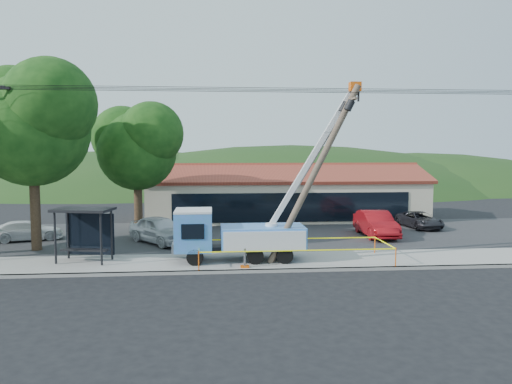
{
  "coord_description": "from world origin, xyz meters",
  "views": [
    {
      "loc": [
        -1.96,
        -21.0,
        5.87
      ],
      "look_at": [
        0.29,
        5.0,
        3.58
      ],
      "focal_mm": 35.0,
      "sensor_mm": 36.0,
      "label": 1
    }
  ],
  "objects_px": {
    "bus_shelter": "(85,222)",
    "car_red": "(376,238)",
    "car_silver": "(160,245)",
    "car_dark": "(419,229)",
    "leaning_pole": "(318,165)",
    "utility_truck": "(236,232)",
    "car_white": "(27,242)"
  },
  "relations": [
    {
      "from": "bus_shelter",
      "to": "car_red",
      "type": "relative_size",
      "value": 0.61
    },
    {
      "from": "car_silver",
      "to": "car_dark",
      "type": "distance_m",
      "value": 18.71
    },
    {
      "from": "car_silver",
      "to": "leaning_pole",
      "type": "bearing_deg",
      "value": -73.48
    },
    {
      "from": "leaning_pole",
      "to": "car_silver",
      "type": "xyz_separation_m",
      "value": [
        -8.48,
        6.07,
        -5.03
      ]
    },
    {
      "from": "utility_truck",
      "to": "car_dark",
      "type": "relative_size",
      "value": 2.26
    },
    {
      "from": "car_white",
      "to": "utility_truck",
      "type": "bearing_deg",
      "value": -136.57
    },
    {
      "from": "bus_shelter",
      "to": "car_dark",
      "type": "relative_size",
      "value": 0.73
    },
    {
      "from": "leaning_pole",
      "to": "bus_shelter",
      "type": "relative_size",
      "value": 2.9
    },
    {
      "from": "bus_shelter",
      "to": "car_silver",
      "type": "xyz_separation_m",
      "value": [
        3.22,
        4.85,
        -2.14
      ]
    },
    {
      "from": "bus_shelter",
      "to": "car_white",
      "type": "relative_size",
      "value": 0.73
    },
    {
      "from": "car_red",
      "to": "bus_shelter",
      "type": "bearing_deg",
      "value": -160.01
    },
    {
      "from": "car_silver",
      "to": "car_white",
      "type": "distance_m",
      "value": 8.6
    },
    {
      "from": "car_red",
      "to": "utility_truck",
      "type": "bearing_deg",
      "value": -144.97
    },
    {
      "from": "car_white",
      "to": "car_red",
      "type": "bearing_deg",
      "value": -109.27
    },
    {
      "from": "utility_truck",
      "to": "car_silver",
      "type": "distance_m",
      "value": 7.11
    },
    {
      "from": "car_red",
      "to": "car_dark",
      "type": "distance_m",
      "value": 5.29
    },
    {
      "from": "car_silver",
      "to": "car_white",
      "type": "height_order",
      "value": "car_silver"
    },
    {
      "from": "bus_shelter",
      "to": "car_red",
      "type": "distance_m",
      "value": 18.3
    },
    {
      "from": "leaning_pole",
      "to": "car_dark",
      "type": "bearing_deg",
      "value": 46.7
    },
    {
      "from": "car_silver",
      "to": "car_red",
      "type": "distance_m",
      "value": 13.97
    },
    {
      "from": "leaning_pole",
      "to": "bus_shelter",
      "type": "height_order",
      "value": "leaning_pole"
    },
    {
      "from": "leaning_pole",
      "to": "car_dark",
      "type": "xyz_separation_m",
      "value": [
        9.74,
        10.34,
        -5.03
      ]
    },
    {
      "from": "bus_shelter",
      "to": "car_red",
      "type": "bearing_deg",
      "value": 30.84
    },
    {
      "from": "utility_truck",
      "to": "bus_shelter",
      "type": "xyz_separation_m",
      "value": [
        -7.63,
        0.49,
        0.55
      ]
    },
    {
      "from": "utility_truck",
      "to": "car_dark",
      "type": "bearing_deg",
      "value": 34.82
    },
    {
      "from": "utility_truck",
      "to": "car_red",
      "type": "relative_size",
      "value": 1.88
    },
    {
      "from": "car_red",
      "to": "car_white",
      "type": "height_order",
      "value": "car_red"
    },
    {
      "from": "utility_truck",
      "to": "bus_shelter",
      "type": "relative_size",
      "value": 3.07
    },
    {
      "from": "leaning_pole",
      "to": "car_dark",
      "type": "relative_size",
      "value": 2.13
    },
    {
      "from": "utility_truck",
      "to": "car_white",
      "type": "xyz_separation_m",
      "value": [
        -12.86,
        6.96,
        -1.6
      ]
    },
    {
      "from": "utility_truck",
      "to": "leaning_pole",
      "type": "relative_size",
      "value": 1.06
    },
    {
      "from": "utility_truck",
      "to": "bus_shelter",
      "type": "distance_m",
      "value": 7.67
    }
  ]
}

